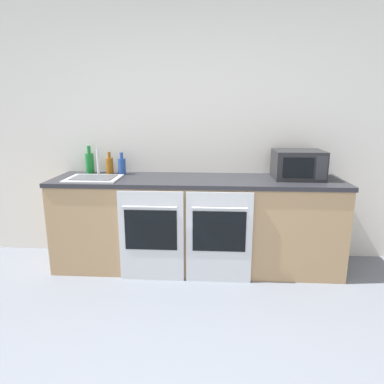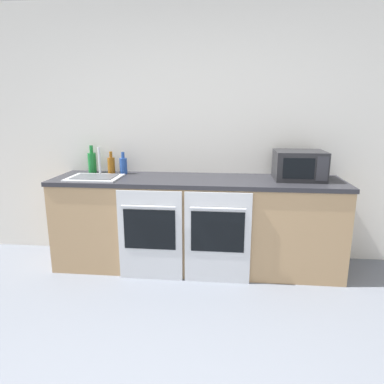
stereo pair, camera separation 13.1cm
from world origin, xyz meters
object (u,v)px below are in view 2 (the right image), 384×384
(bottle_amber, at_px, (111,165))
(bottle_green, at_px, (92,162))
(oven_left, at_px, (150,235))
(microwave, at_px, (299,165))
(sink, at_px, (95,177))
(oven_right, at_px, (217,238))
(bottle_blue, at_px, (123,165))

(bottle_amber, xyz_separation_m, bottle_green, (-0.23, 0.05, 0.02))
(oven_left, xyz_separation_m, bottle_amber, (-0.50, 0.51, 0.56))
(microwave, height_order, bottle_green, bottle_green)
(bottle_amber, bearing_deg, sink, -106.76)
(bottle_amber, distance_m, bottle_green, 0.23)
(oven_right, bearing_deg, bottle_green, 157.37)
(oven_right, bearing_deg, bottle_blue, 152.71)
(bottle_green, xyz_separation_m, bottle_blue, (0.35, -0.05, -0.02))
(oven_right, distance_m, sink, 1.32)
(oven_right, bearing_deg, microwave, 27.64)
(sink, bearing_deg, oven_right, -11.43)
(oven_left, xyz_separation_m, bottle_blue, (-0.38, 0.51, 0.56))
(microwave, xyz_separation_m, bottle_blue, (-1.74, 0.12, -0.05))
(bottle_green, xyz_separation_m, sink, (0.15, -0.32, -0.10))
(bottle_amber, relative_size, bottle_green, 0.81)
(oven_right, distance_m, bottle_amber, 1.35)
(microwave, relative_size, bottle_amber, 1.98)
(oven_left, distance_m, bottle_green, 1.09)
(microwave, height_order, bottle_blue, microwave)
(oven_right, bearing_deg, bottle_amber, 155.67)
(bottle_amber, height_order, bottle_blue, bottle_amber)
(microwave, relative_size, sink, 0.93)
(oven_left, bearing_deg, bottle_amber, 134.93)
(bottle_green, bearing_deg, sink, -65.27)
(bottle_amber, distance_m, bottle_blue, 0.13)
(oven_left, distance_m, oven_right, 0.61)
(sink, bearing_deg, bottle_blue, 52.81)
(microwave, distance_m, bottle_green, 2.10)
(oven_left, relative_size, bottle_green, 2.99)
(oven_left, bearing_deg, bottle_blue, 126.50)
(microwave, bearing_deg, oven_left, -163.98)
(oven_right, relative_size, bottle_green, 2.99)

